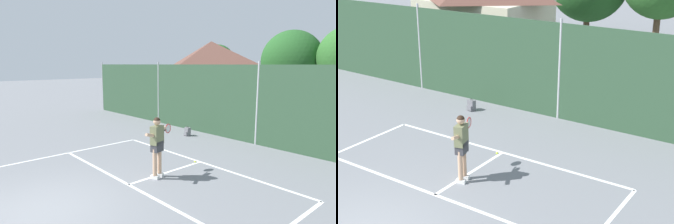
% 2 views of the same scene
% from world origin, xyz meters
% --- Properties ---
extents(chainlink_fence, '(26.09, 0.09, 3.53)m').
position_xyz_m(chainlink_fence, '(0.00, 9.00, 1.69)').
color(chainlink_fence, '#2D4C33').
rests_on(chainlink_fence, ground).
extents(clubhouse_building, '(6.07, 4.71, 4.94)m').
position_xyz_m(clubhouse_building, '(-6.83, 13.99, 2.56)').
color(clubhouse_building, beige).
rests_on(clubhouse_building, ground).
extents(tennis_player, '(0.53, 1.37, 1.85)m').
position_xyz_m(tennis_player, '(0.11, 3.46, 1.11)').
color(tennis_player, silver).
rests_on(tennis_player, ground).
extents(tennis_ball, '(0.07, 0.07, 0.07)m').
position_xyz_m(tennis_ball, '(-0.07, 5.31, 0.03)').
color(tennis_ball, '#CCE033').
rests_on(tennis_ball, ground).
extents(backpack_grey, '(0.30, 0.27, 0.46)m').
position_xyz_m(backpack_grey, '(-3.03, 7.91, 0.19)').
color(backpack_grey, slate).
rests_on(backpack_grey, ground).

